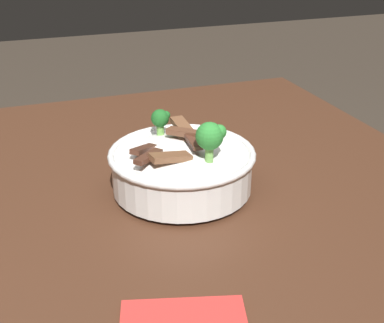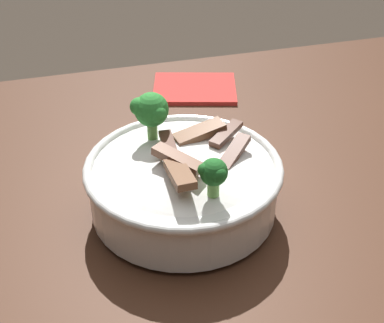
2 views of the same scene
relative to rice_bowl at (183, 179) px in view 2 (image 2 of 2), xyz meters
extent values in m
cube|color=#472819|center=(-0.16, 0.05, -0.08)|extent=(1.34, 1.05, 0.05)
cylinder|color=white|center=(0.00, 0.00, -0.05)|extent=(0.12, 0.12, 0.01)
cylinder|color=white|center=(0.00, 0.00, -0.01)|extent=(0.25, 0.25, 0.07)
torus|color=white|center=(0.00, 0.00, 0.02)|extent=(0.26, 0.26, 0.01)
ellipsoid|color=white|center=(0.00, 0.00, 0.01)|extent=(0.22, 0.22, 0.05)
cube|color=#4C2B1E|center=(-0.07, 0.01, 0.04)|extent=(0.06, 0.06, 0.02)
cube|color=brown|center=(-0.04, -0.05, 0.04)|extent=(0.07, 0.04, 0.02)
cube|color=#4C2B1E|center=(0.01, -0.01, 0.05)|extent=(0.02, 0.07, 0.01)
cube|color=brown|center=(0.01, 0.02, 0.05)|extent=(0.06, 0.07, 0.02)
cube|color=#4C2B1E|center=(-0.07, -0.03, 0.04)|extent=(0.06, 0.05, 0.01)
cube|color=brown|center=(0.02, 0.05, 0.05)|extent=(0.03, 0.06, 0.02)
cylinder|color=#6BA84C|center=(-0.02, 0.08, 0.04)|extent=(0.01, 0.01, 0.02)
sphere|color=#1E6023|center=(-0.02, 0.08, 0.06)|extent=(0.03, 0.03, 0.03)
sphere|color=#1E6023|center=(0.00, 0.07, 0.07)|extent=(0.02, 0.02, 0.02)
sphere|color=#1E6023|center=(-0.02, 0.08, 0.06)|extent=(0.02, 0.02, 0.02)
cylinder|color=#6BA84C|center=(0.03, -0.06, 0.04)|extent=(0.01, 0.01, 0.03)
sphere|color=#2D8433|center=(0.03, -0.06, 0.07)|extent=(0.05, 0.05, 0.05)
sphere|color=#2D8433|center=(0.04, -0.06, 0.08)|extent=(0.02, 0.02, 0.02)
sphere|color=#2D8433|center=(0.02, -0.05, 0.07)|extent=(0.02, 0.02, 0.02)
cube|color=red|center=(-0.11, -0.34, -0.05)|extent=(0.18, 0.16, 0.01)
camera|label=1|loc=(-0.26, -0.78, 0.40)|focal=48.57mm
camera|label=2|loc=(0.15, 0.56, 0.43)|focal=51.46mm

